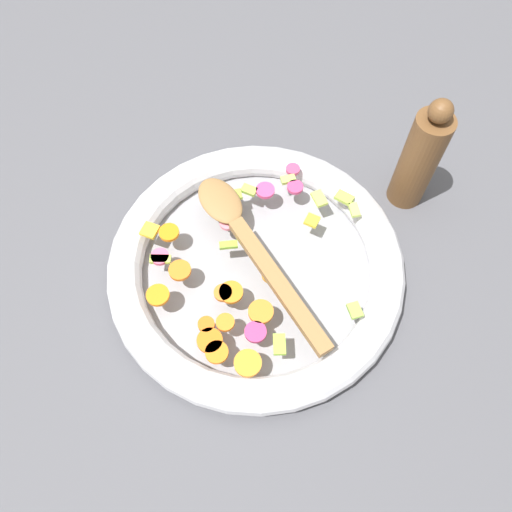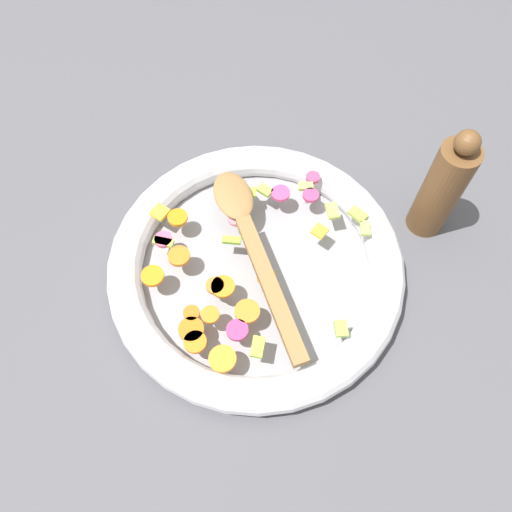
# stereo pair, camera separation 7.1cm
# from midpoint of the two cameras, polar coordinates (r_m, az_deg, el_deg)

# --- Properties ---
(ground_plane) EXTENTS (4.00, 4.00, 0.00)m
(ground_plane) POSITION_cam_midpoint_polar(r_m,az_deg,el_deg) (0.75, 2.68, -2.06)
(ground_plane) COLOR #4C4C51
(skillet) EXTENTS (0.43, 0.43, 0.05)m
(skillet) POSITION_cam_midpoint_polar(r_m,az_deg,el_deg) (0.73, 2.75, -1.30)
(skillet) COLOR gray
(skillet) RESTS_ON ground_plane
(chopped_vegetables) EXTENTS (0.33, 0.33, 0.01)m
(chopped_vegetables) POSITION_cam_midpoint_polar(r_m,az_deg,el_deg) (0.70, 0.32, -1.58)
(chopped_vegetables) COLOR orange
(chopped_vegetables) RESTS_ON skillet
(wooden_spoon) EXTENTS (0.31, 0.14, 0.01)m
(wooden_spoon) POSITION_cam_midpoint_polar(r_m,az_deg,el_deg) (0.71, 2.24, 1.76)
(wooden_spoon) COLOR olive
(wooden_spoon) RESTS_ON chopped_vegetables
(pepper_mill) EXTENTS (0.06, 0.06, 0.21)m
(pepper_mill) POSITION_cam_midpoint_polar(r_m,az_deg,el_deg) (0.78, 23.02, 6.95)
(pepper_mill) COLOR brown
(pepper_mill) RESTS_ON ground_plane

